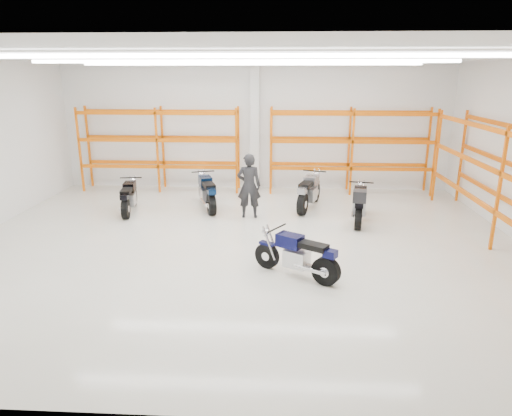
# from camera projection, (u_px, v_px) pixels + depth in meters

# --- Properties ---
(ground) EXTENTS (14.00, 14.00, 0.00)m
(ground) POSITION_uv_depth(u_px,v_px,m) (242.00, 244.00, 11.43)
(ground) COLOR beige
(ground) RESTS_ON ground
(room_shell) EXTENTS (14.02, 12.02, 4.51)m
(room_shell) POSITION_uv_depth(u_px,v_px,m) (240.00, 111.00, 10.53)
(room_shell) COLOR white
(room_shell) RESTS_ON ground
(motorcycle_main) EXTENTS (1.78, 1.20, 0.99)m
(motorcycle_main) POSITION_uv_depth(u_px,v_px,m) (299.00, 256.00, 9.47)
(motorcycle_main) COLOR black
(motorcycle_main) RESTS_ON ground
(motorcycle_back_a) EXTENTS (0.67, 2.02, 0.99)m
(motorcycle_back_a) POSITION_uv_depth(u_px,v_px,m) (129.00, 198.00, 13.92)
(motorcycle_back_a) COLOR black
(motorcycle_back_a) RESTS_ON ground
(motorcycle_back_b) EXTENTS (0.99, 2.15, 1.10)m
(motorcycle_back_b) POSITION_uv_depth(u_px,v_px,m) (207.00, 193.00, 14.30)
(motorcycle_back_b) COLOR black
(motorcycle_back_b) RESTS_ON ground
(motorcycle_back_c) EXTENTS (1.02, 2.21, 1.12)m
(motorcycle_back_c) POSITION_uv_depth(u_px,v_px,m) (309.00, 193.00, 14.31)
(motorcycle_back_c) COLOR black
(motorcycle_back_c) RESTS_ON ground
(motorcycle_back_d) EXTENTS (0.83, 2.24, 1.15)m
(motorcycle_back_d) POSITION_uv_depth(u_px,v_px,m) (359.00, 205.00, 12.91)
(motorcycle_back_d) COLOR black
(motorcycle_back_d) RESTS_ON ground
(standing_man) EXTENTS (0.72, 0.48, 1.91)m
(standing_man) POSITION_uv_depth(u_px,v_px,m) (249.00, 186.00, 13.35)
(standing_man) COLOR black
(standing_man) RESTS_ON ground
(structural_column) EXTENTS (0.32, 0.32, 4.50)m
(structural_column) POSITION_uv_depth(u_px,v_px,m) (255.00, 128.00, 16.37)
(structural_column) COLOR white
(structural_column) RESTS_ON ground
(pallet_racking_back_left) EXTENTS (5.67, 0.87, 3.00)m
(pallet_racking_back_left) POSITION_uv_depth(u_px,v_px,m) (160.00, 141.00, 16.35)
(pallet_racking_back_left) COLOR orange
(pallet_racking_back_left) RESTS_ON ground
(pallet_racking_back_right) EXTENTS (5.67, 0.87, 3.00)m
(pallet_racking_back_right) POSITION_uv_depth(u_px,v_px,m) (351.00, 143.00, 15.99)
(pallet_racking_back_right) COLOR orange
(pallet_racking_back_right) RESTS_ON ground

